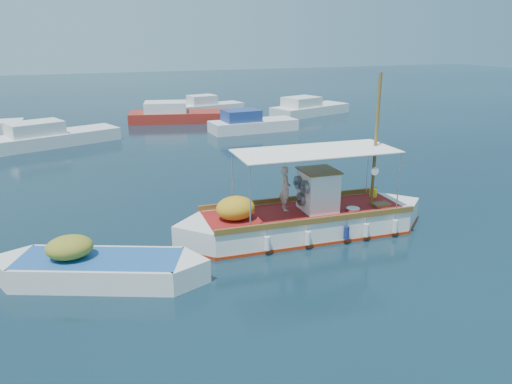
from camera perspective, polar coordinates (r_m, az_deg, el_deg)
name	(u,v)px	position (r m, az deg, el deg)	size (l,w,h in m)	color
ground	(284,227)	(18.29, 3.23, -4.07)	(160.00, 160.00, 0.00)	black
fishing_caique	(303,220)	(17.61, 5.45, -3.25)	(9.36, 2.91, 5.71)	white
dinghy	(98,270)	(15.08, -17.65, -8.51)	(5.87, 3.42, 1.55)	white
bg_boat_nw	(51,138)	(34.16, -22.35, 5.76)	(8.17, 5.01, 1.80)	silver
bg_boat_n	(178,115)	(40.91, -8.89, 8.64)	(8.56, 4.55, 1.80)	maroon
bg_boat_ne	(251,125)	(36.26, -0.60, 7.70)	(6.38, 2.54, 1.80)	silver
bg_boat_e	(308,109)	(44.15, 6.00, 9.40)	(7.73, 4.83, 1.80)	silver
bg_boat_far_n	(209,107)	(45.18, -5.39, 9.61)	(6.03, 3.09, 1.80)	silver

